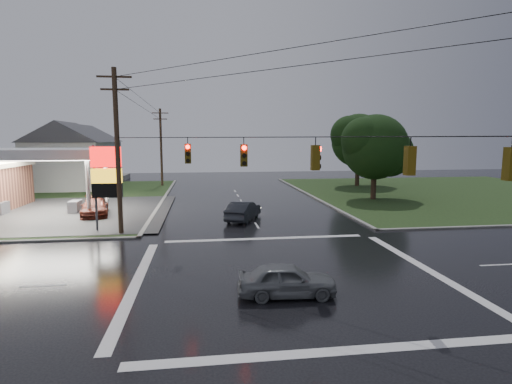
{
  "coord_description": "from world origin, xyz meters",
  "views": [
    {
      "loc": [
        -3.96,
        -17.94,
        6.41
      ],
      "look_at": [
        -0.54,
        7.47,
        3.0
      ],
      "focal_mm": 28.0,
      "sensor_mm": 36.0,
      "label": 1
    }
  ],
  "objects": [
    {
      "name": "ground",
      "position": [
        0.0,
        0.0,
        0.0
      ],
      "size": [
        120.0,
        120.0,
        0.0
      ],
      "primitive_type": "plane",
      "color": "black",
      "rests_on": "ground"
    },
    {
      "name": "grass_ne",
      "position": [
        26.0,
        26.0,
        0.04
      ],
      "size": [
        36.0,
        36.0,
        0.08
      ],
      "primitive_type": "cube",
      "color": "#1F3316",
      "rests_on": "ground"
    },
    {
      "name": "pylon_sign",
      "position": [
        -10.5,
        10.5,
        4.01
      ],
      "size": [
        2.0,
        0.35,
        6.0
      ],
      "color": "#59595E",
      "rests_on": "ground"
    },
    {
      "name": "utility_pole_nw",
      "position": [
        -9.5,
        9.5,
        5.72
      ],
      "size": [
        2.2,
        0.32,
        11.0
      ],
      "color": "#382619",
      "rests_on": "ground"
    },
    {
      "name": "utility_pole_n",
      "position": [
        -9.5,
        38.0,
        5.47
      ],
      "size": [
        2.2,
        0.32,
        10.5
      ],
      "color": "#382619",
      "rests_on": "ground"
    },
    {
      "name": "traffic_signals",
      "position": [
        0.02,
        -0.02,
        6.48
      ],
      "size": [
        26.87,
        26.87,
        1.47
      ],
      "color": "black",
      "rests_on": "ground"
    },
    {
      "name": "house_near",
      "position": [
        -20.95,
        36.0,
        4.41
      ],
      "size": [
        11.05,
        8.48,
        8.6
      ],
      "color": "silver",
      "rests_on": "ground"
    },
    {
      "name": "house_far",
      "position": [
        -21.95,
        48.0,
        4.41
      ],
      "size": [
        11.05,
        8.48,
        8.6
      ],
      "color": "silver",
      "rests_on": "ground"
    },
    {
      "name": "tree_ne_near",
      "position": [
        14.14,
        21.99,
        5.56
      ],
      "size": [
        7.99,
        6.8,
        8.98
      ],
      "color": "black",
      "rests_on": "ground"
    },
    {
      "name": "tree_ne_far",
      "position": [
        17.15,
        33.99,
        6.18
      ],
      "size": [
        8.46,
        7.2,
        9.8
      ],
      "color": "black",
      "rests_on": "ground"
    },
    {
      "name": "car_north",
      "position": [
        -0.8,
        13.12,
        0.77
      ],
      "size": [
        3.37,
        4.91,
        1.53
      ],
      "primitive_type": "imported",
      "rotation": [
        0.0,
        0.0,
        2.72
      ],
      "color": "#202329",
      "rests_on": "ground"
    },
    {
      "name": "car_crossing",
      "position": [
        -0.61,
        -2.55,
        0.69
      ],
      "size": [
        4.13,
        1.86,
        1.38
      ],
      "primitive_type": "imported",
      "rotation": [
        0.0,
        0.0,
        1.51
      ],
      "color": "slate",
      "rests_on": "ground"
    },
    {
      "name": "car_pump",
      "position": [
        -13.0,
        16.64,
        0.75
      ],
      "size": [
        3.1,
        5.48,
        1.5
      ],
      "primitive_type": "imported",
      "rotation": [
        0.0,
        0.0,
        0.2
      ],
      "color": "#5C2015",
      "rests_on": "ground"
    }
  ]
}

